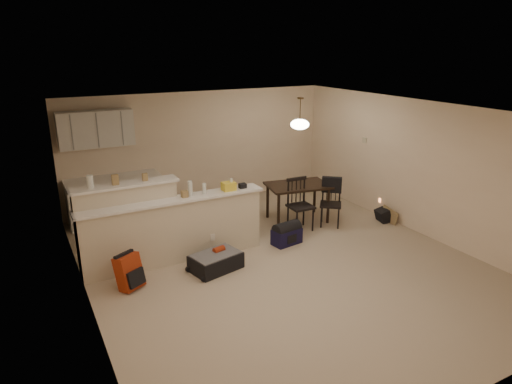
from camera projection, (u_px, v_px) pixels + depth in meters
room at (283, 191)px, 7.17m from camera, size 7.00×7.02×2.50m
breakfast_bar at (158, 228)px, 7.41m from camera, size 3.08×0.58×1.39m
upper_cabinets at (96, 129)px, 8.77m from camera, size 1.40×0.34×0.70m
kitchen_counter at (115, 200)px, 9.20m from camera, size 1.80×0.60×0.90m
thermostat at (364, 140)px, 9.73m from camera, size 0.02×0.12×0.12m
jar at (90, 182)px, 6.83m from camera, size 0.10×0.10×0.20m
cereal_box at (115, 180)px, 7.00m from camera, size 0.10×0.07×0.16m
small_box at (145, 177)px, 7.21m from camera, size 0.08×0.06×0.12m
bottle_a at (190, 189)px, 7.40m from camera, size 0.07×0.07×0.26m
bottle_b at (204, 189)px, 7.52m from camera, size 0.06×0.06×0.18m
bag_lump at (229, 186)px, 7.72m from camera, size 0.22×0.18×0.14m
pouch at (243, 186)px, 7.85m from camera, size 0.12×0.10×0.08m
extra_item_x at (185, 194)px, 7.38m from camera, size 0.10×0.10×0.11m
extra_item_y at (231, 184)px, 7.74m from camera, size 0.05×0.05×0.20m
dining_table at (298, 189)px, 9.19m from camera, size 1.35×1.03×0.77m
pendant_lamp at (300, 124)px, 8.78m from camera, size 0.36×0.36×0.62m
dining_chair_near at (301, 205)px, 8.76m from camera, size 0.46×0.44×1.02m
dining_chair_far at (331, 203)px, 8.98m from camera, size 0.56×0.56×0.93m
suitcase at (216, 262)px, 7.30m from camera, size 0.87×0.67×0.26m
red_backpack at (129, 272)px, 6.71m from camera, size 0.41×0.36×0.52m
navy_duffel at (287, 236)px, 8.24m from camera, size 0.57×0.37×0.29m
black_daypack at (383, 216)px, 9.28m from camera, size 0.27×0.33×0.26m
cardboard_sheet at (389, 216)px, 9.21m from camera, size 0.04×0.40×0.31m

